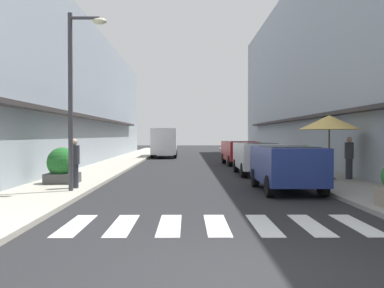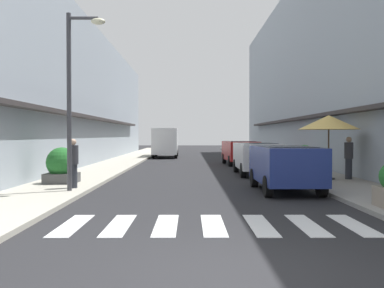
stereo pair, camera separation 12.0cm
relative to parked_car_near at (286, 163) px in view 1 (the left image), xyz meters
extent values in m
plane|color=#232326|center=(-2.61, 10.99, -0.92)|extent=(106.81, 106.81, 0.00)
cube|color=#ADA899|center=(-7.55, 10.99, -0.86)|extent=(2.58, 67.97, 0.12)
cube|color=gray|center=(2.34, 10.99, -0.86)|extent=(2.58, 67.97, 0.12)
cube|color=#939EA8|center=(-11.34, 12.42, 3.35)|extent=(5.00, 45.70, 8.54)
cube|color=#332D2D|center=(-8.59, 12.42, 1.88)|extent=(0.50, 31.99, 0.16)
cube|color=#939EA8|center=(6.13, 12.42, 5.00)|extent=(5.00, 45.70, 11.84)
cube|color=#332D2D|center=(3.38, 12.42, 1.88)|extent=(0.50, 31.99, 0.16)
cube|color=silver|center=(-5.46, -5.27, -0.91)|extent=(0.45, 2.20, 0.01)
cube|color=silver|center=(-4.51, -5.27, -0.91)|extent=(0.45, 2.20, 0.01)
cube|color=silver|center=(-3.56, -5.27, -0.91)|extent=(0.45, 2.20, 0.01)
cube|color=silver|center=(-2.61, -5.27, -0.91)|extent=(0.45, 2.20, 0.01)
cube|color=silver|center=(-1.66, -5.27, -0.91)|extent=(0.45, 2.20, 0.01)
cube|color=silver|center=(-0.71, -5.27, -0.91)|extent=(0.45, 2.20, 0.01)
cube|color=silver|center=(0.24, -5.27, -0.91)|extent=(0.45, 2.20, 0.01)
cube|color=navy|center=(0.00, 0.04, -0.03)|extent=(1.78, 3.92, 1.13)
cube|color=black|center=(0.00, -0.16, 0.27)|extent=(1.49, 2.20, 0.56)
cylinder|color=black|center=(-0.81, 1.32, -0.60)|extent=(0.23, 0.64, 0.64)
cylinder|color=black|center=(0.78, 1.33, -0.60)|extent=(0.23, 0.64, 0.64)
cylinder|color=black|center=(-0.78, -1.26, -0.60)|extent=(0.23, 0.64, 0.64)
cylinder|color=black|center=(0.81, -1.25, -0.60)|extent=(0.23, 0.64, 0.64)
cube|color=silver|center=(0.00, 6.05, -0.03)|extent=(1.76, 4.30, 1.13)
cube|color=black|center=(0.00, 5.83, 0.27)|extent=(1.48, 2.41, 0.56)
cylinder|color=black|center=(-0.80, 7.46, -0.60)|extent=(0.22, 0.64, 0.64)
cylinder|color=black|center=(0.79, 7.47, -0.60)|extent=(0.22, 0.64, 0.64)
cylinder|color=black|center=(-0.79, 4.63, -0.60)|extent=(0.22, 0.64, 0.64)
cylinder|color=black|center=(0.80, 4.63, -0.60)|extent=(0.22, 0.64, 0.64)
cube|color=maroon|center=(0.00, 12.71, -0.03)|extent=(1.95, 4.24, 1.13)
cube|color=black|center=(0.00, 12.50, 0.27)|extent=(1.58, 2.40, 0.56)
cylinder|color=black|center=(-0.86, 14.04, -0.60)|extent=(0.25, 0.65, 0.64)
cylinder|color=black|center=(0.73, 14.12, -0.60)|extent=(0.25, 0.65, 0.64)
cylinder|color=black|center=(-0.73, 11.30, -0.60)|extent=(0.25, 0.65, 0.64)
cylinder|color=black|center=(0.86, 11.38, -0.60)|extent=(0.25, 0.65, 0.64)
cube|color=silver|center=(-5.07, 21.93, 0.42)|extent=(2.00, 5.42, 2.03)
cube|color=black|center=(-5.07, 21.66, 1.17)|extent=(1.66, 3.04, 0.56)
cylinder|color=black|center=(-5.98, 23.71, -0.60)|extent=(0.23, 0.64, 0.64)
cylinder|color=black|center=(-4.19, 23.72, -0.60)|extent=(0.23, 0.64, 0.64)
cylinder|color=black|center=(-5.95, 20.14, -0.60)|extent=(0.23, 0.64, 0.64)
cylinder|color=black|center=(-4.16, 20.16, -0.60)|extent=(0.23, 0.64, 0.64)
cylinder|color=#38383D|center=(-6.78, -0.63, 1.91)|extent=(0.14, 0.14, 5.43)
cylinder|color=#38383D|center=(-6.33, -0.63, 4.48)|extent=(0.90, 0.10, 0.10)
ellipsoid|color=beige|center=(-5.88, -0.63, 4.38)|extent=(0.44, 0.28, 0.20)
cylinder|color=#262626|center=(2.28, 2.78, -0.77)|extent=(0.48, 0.48, 0.06)
cylinder|color=#4C3823|center=(2.28, 2.78, 0.30)|extent=(0.06, 0.06, 2.20)
cone|color=#D8B259|center=(2.28, 2.78, 1.40)|extent=(2.33, 2.33, 0.55)
cube|color=#4C4C4C|center=(-7.65, 1.55, -0.62)|extent=(1.09, 1.09, 0.35)
sphere|color=#236628|center=(-7.65, 1.55, -0.07)|extent=(1.09, 1.09, 1.09)
cube|color=gray|center=(2.72, 7.96, -0.62)|extent=(0.98, 0.98, 0.37)
sphere|color=#2D7533|center=(2.72, 7.96, -0.08)|extent=(0.99, 0.99, 0.99)
cylinder|color=#282B33|center=(-6.84, 0.05, -0.41)|extent=(0.26, 0.26, 0.77)
cylinder|color=#333338|center=(-6.84, 0.05, 0.27)|extent=(0.34, 0.34, 0.61)
sphere|color=tan|center=(-6.84, 0.05, 0.68)|extent=(0.21, 0.21, 0.21)
cylinder|color=#282B33|center=(3.09, 2.85, -0.40)|extent=(0.26, 0.26, 0.80)
cylinder|color=#333338|center=(3.09, 2.85, 0.31)|extent=(0.34, 0.34, 0.63)
sphere|color=tan|center=(3.09, 2.85, 0.73)|extent=(0.22, 0.22, 0.22)
camera|label=1|loc=(-3.20, -14.10, 0.90)|focal=41.08mm
camera|label=2|loc=(-3.08, -14.10, 0.90)|focal=41.08mm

